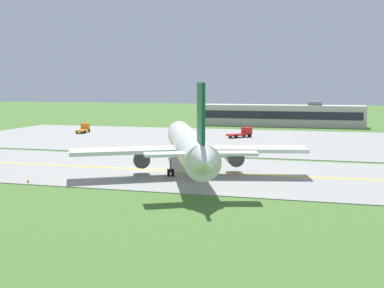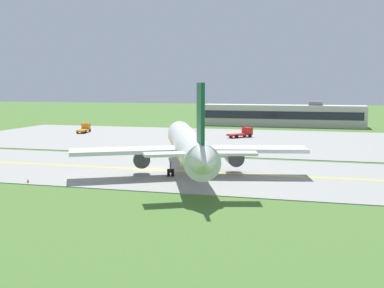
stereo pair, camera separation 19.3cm
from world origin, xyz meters
name	(u,v)px [view 1 (the left image)]	position (x,y,z in m)	size (l,w,h in m)	color
ground_plane	(150,170)	(0.00, 0.00, 0.00)	(500.00, 500.00, 0.00)	#47702D
taxiway_strip	(150,170)	(0.00, 0.00, 0.05)	(240.00, 28.00, 0.10)	gray
apron_pad	(256,141)	(10.00, 42.00, 0.05)	(140.00, 52.00, 0.10)	gray
taxiway_centreline	(150,170)	(0.00, 0.00, 0.11)	(220.00, 0.60, 0.01)	yellow
airplane_lead	(189,145)	(6.45, -1.78, 4.13)	(31.47, 38.21, 12.70)	white
service_truck_baggage	(243,133)	(6.00, 47.95, 1.18)	(5.74, 6.18, 2.59)	red
service_truck_fuel	(84,128)	(-35.97, 48.97, 1.18)	(3.30, 6.67, 2.59)	orange
terminal_building	(282,115)	(12.20, 83.75, 3.22)	(48.32, 8.23, 7.58)	beige
traffic_cone_near_edge	(28,181)	(-11.60, -13.18, 0.30)	(0.44, 0.44, 0.60)	orange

